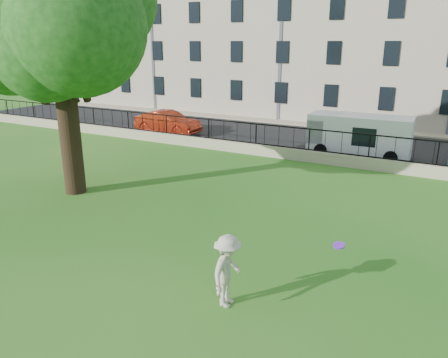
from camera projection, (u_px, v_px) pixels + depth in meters
The scene contains 11 objects.
ground at pixel (175, 256), 12.68m from camera, with size 120.00×120.00×0.00m, color #1F6618.
retaining_wall at pixel (308, 156), 22.61m from camera, with size 50.00×0.40×0.60m, color gray.
iron_railing at pixel (309, 140), 22.35m from camera, with size 50.00×0.05×1.13m.
street at pixel (333, 144), 26.62m from camera, with size 60.00×9.00×0.01m, color black.
sidewalk at pixel (353, 128), 30.95m from camera, with size 60.00×1.40×0.12m, color gray.
building_row at pixel (378, 28), 33.62m from camera, with size 56.40×10.40×13.80m.
tree at pixel (56, 11), 16.09m from camera, with size 8.34×6.54×10.49m.
man at pixel (228, 271), 10.08m from camera, with size 1.15×0.66×1.77m, color #C0B89C.
frisbee at pixel (339, 245), 9.92m from camera, with size 0.27×0.27×0.03m, color #6B22C4.
red_sedan at pixel (168, 122), 29.39m from camera, with size 1.60×4.59×1.51m, color #A52A14.
white_van at pixel (359, 136), 23.45m from camera, with size 5.27×2.06×2.21m, color white.
Camera 1 is at (6.76, -9.31, 5.95)m, focal length 35.00 mm.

